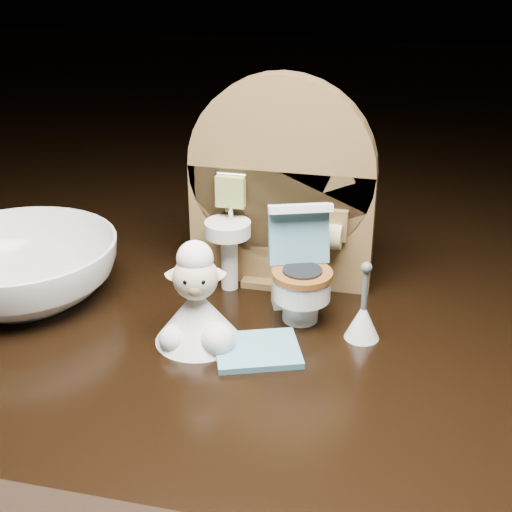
{
  "coord_description": "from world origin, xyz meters",
  "views": [
    {
      "loc": [
        0.09,
        -0.39,
        0.24
      ],
      "look_at": [
        -0.0,
        0.01,
        0.05
      ],
      "focal_mm": 50.0,
      "sensor_mm": 36.0,
      "label": 1
    }
  ],
  "objects": [
    {
      "name": "ceramic_bowl",
      "position": [
        -0.17,
        0.0,
        0.02
      ],
      "size": [
        0.17,
        0.17,
        0.04
      ],
      "primitive_type": "imported",
      "rotation": [
        0.0,
        0.0,
        0.3
      ],
      "color": "white",
      "rests_on": "ground"
    },
    {
      "name": "toy_toilet",
      "position": [
        0.02,
        0.02,
        0.03
      ],
      "size": [
        0.05,
        0.05,
        0.08
      ],
      "rotation": [
        0.0,
        0.0,
        0.35
      ],
      "color": "white",
      "rests_on": "ground"
    },
    {
      "name": "bath_mat",
      "position": [
        0.01,
        -0.03,
        0.0
      ],
      "size": [
        0.06,
        0.06,
        0.0
      ],
      "primitive_type": "cube",
      "rotation": [
        0.0,
        0.0,
        0.36
      ],
      "color": "#5591A9",
      "rests_on": "ground"
    },
    {
      "name": "toilet_brush",
      "position": [
        0.07,
        0.0,
        0.01
      ],
      "size": [
        0.02,
        0.02,
        0.05
      ],
      "color": "white",
      "rests_on": "ground"
    },
    {
      "name": "backdrop_panel",
      "position": [
        -0.0,
        0.06,
        0.07
      ],
      "size": [
        0.13,
        0.05,
        0.15
      ],
      "color": "brown",
      "rests_on": "ground"
    },
    {
      "name": "plush_lamb",
      "position": [
        -0.03,
        -0.03,
        0.02
      ],
      "size": [
        0.05,
        0.05,
        0.07
      ],
      "rotation": [
        0.0,
        0.0,
        0.25
      ],
      "color": "white",
      "rests_on": "ground"
    }
  ]
}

